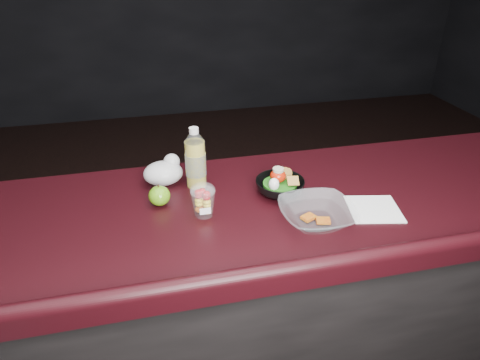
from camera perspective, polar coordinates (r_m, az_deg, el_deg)
name	(u,v)px	position (r m, az deg, el deg)	size (l,w,h in m)	color
counter	(235,318)	(1.72, -0.70, -17.95)	(4.06, 0.71, 1.02)	black
lemonade_bottle	(196,162)	(1.48, -5.95, 2.39)	(0.07, 0.07, 0.22)	gold
fruit_cup	(203,200)	(1.33, -4.94, -2.61)	(0.08, 0.08, 0.11)	white
green_apple	(159,196)	(1.41, -10.70, -2.07)	(0.07, 0.07, 0.07)	#457A0E
plastic_bag	(164,172)	(1.53, -10.06, 1.10)	(0.14, 0.11, 0.10)	silver
snack_bowl	(279,186)	(1.46, 5.28, -0.74)	(0.22, 0.22, 0.09)	black
takeout_bowl	(317,214)	(1.33, 10.19, -4.51)	(0.23, 0.23, 0.06)	silver
paper_napkin	(374,209)	(1.44, 17.41, -3.70)	(0.16, 0.16, 0.00)	white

